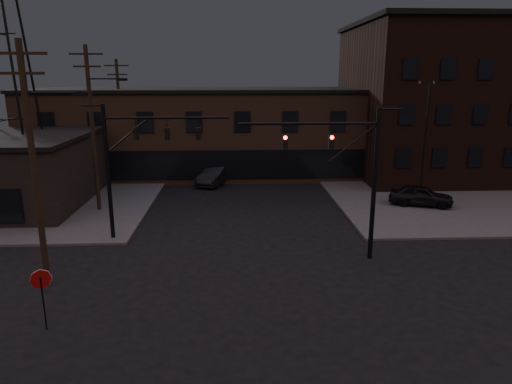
% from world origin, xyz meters
% --- Properties ---
extents(ground, '(140.00, 140.00, 0.00)m').
position_xyz_m(ground, '(0.00, 0.00, 0.00)').
color(ground, black).
rests_on(ground, ground).
extents(sidewalk_ne, '(30.00, 30.00, 0.15)m').
position_xyz_m(sidewalk_ne, '(22.00, 22.00, 0.07)').
color(sidewalk_ne, '#474744').
rests_on(sidewalk_ne, ground).
extents(building_row, '(40.00, 12.00, 8.00)m').
position_xyz_m(building_row, '(0.00, 28.00, 4.00)').
color(building_row, brown).
rests_on(building_row, ground).
extents(building_right, '(22.00, 16.00, 14.00)m').
position_xyz_m(building_right, '(22.00, 26.00, 7.00)').
color(building_right, black).
rests_on(building_right, ground).
extents(traffic_signal_near, '(7.12, 0.24, 8.00)m').
position_xyz_m(traffic_signal_near, '(5.36, 4.50, 4.93)').
color(traffic_signal_near, black).
rests_on(traffic_signal_near, ground).
extents(traffic_signal_far, '(7.12, 0.24, 8.00)m').
position_xyz_m(traffic_signal_far, '(-6.72, 8.00, 5.01)').
color(traffic_signal_far, black).
rests_on(traffic_signal_far, ground).
extents(stop_sign, '(0.72, 0.33, 2.48)m').
position_xyz_m(stop_sign, '(-8.00, -1.99, 1.84)').
color(stop_sign, black).
rests_on(stop_sign, ground).
extents(utility_pole_near, '(3.70, 0.28, 11.00)m').
position_xyz_m(utility_pole_near, '(-9.43, 2.00, 5.87)').
color(utility_pole_near, black).
rests_on(utility_pole_near, ground).
extents(utility_pole_mid, '(3.70, 0.28, 11.50)m').
position_xyz_m(utility_pole_mid, '(-10.44, 14.00, 6.13)').
color(utility_pole_mid, black).
rests_on(utility_pole_mid, ground).
extents(utility_pole_far, '(2.20, 0.28, 11.00)m').
position_xyz_m(utility_pole_far, '(-11.50, 26.00, 5.78)').
color(utility_pole_far, black).
rests_on(utility_pole_far, ground).
extents(lot_light_a, '(1.50, 0.28, 9.14)m').
position_xyz_m(lot_light_a, '(13.00, 14.00, 5.51)').
color(lot_light_a, black).
rests_on(lot_light_a, ground).
extents(lot_light_b, '(1.50, 0.28, 9.14)m').
position_xyz_m(lot_light_b, '(19.00, 19.00, 5.51)').
color(lot_light_b, black).
rests_on(lot_light_b, ground).
extents(parked_car_lot_a, '(4.87, 3.22, 1.54)m').
position_xyz_m(parked_car_lot_a, '(13.03, 13.93, 0.92)').
color(parked_car_lot_a, black).
rests_on(parked_car_lot_a, sidewalk_ne).
extents(parked_car_lot_b, '(5.45, 2.77, 1.51)m').
position_xyz_m(parked_car_lot_b, '(16.09, 23.85, 0.91)').
color(parked_car_lot_b, '#A8A9AA').
rests_on(parked_car_lot_b, sidewalk_ne).
extents(car_crossing, '(3.50, 5.35, 1.67)m').
position_xyz_m(car_crossing, '(-2.42, 22.10, 0.83)').
color(car_crossing, black).
rests_on(car_crossing, ground).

